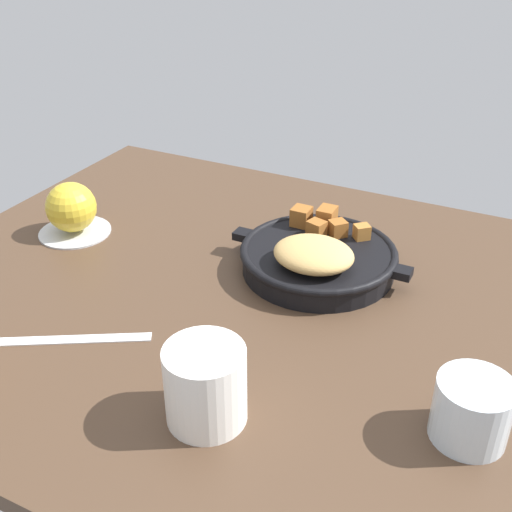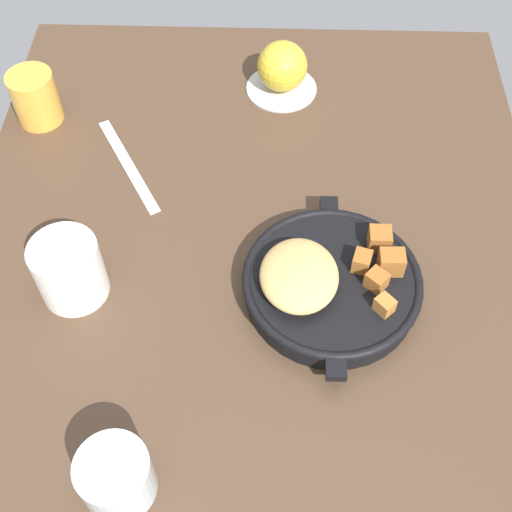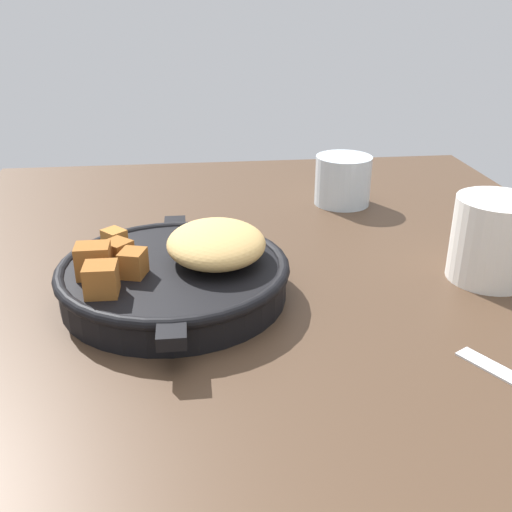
% 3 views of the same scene
% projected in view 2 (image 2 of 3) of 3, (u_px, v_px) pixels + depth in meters
% --- Properties ---
extents(ground_plane, '(1.05, 0.80, 0.02)m').
position_uv_depth(ground_plane, '(252.00, 277.00, 0.90)').
color(ground_plane, '#473323').
extents(cast_iron_skillet, '(0.27, 0.23, 0.07)m').
position_uv_depth(cast_iron_skillet, '(329.00, 283.00, 0.85)').
color(cast_iron_skillet, black).
rests_on(cast_iron_skillet, ground_plane).
extents(saucer_plate, '(0.11, 0.11, 0.01)m').
position_uv_depth(saucer_plate, '(281.00, 88.00, 1.10)').
color(saucer_plate, '#B7BABF').
rests_on(saucer_plate, ground_plane).
extents(red_apple, '(0.08, 0.08, 0.08)m').
position_uv_depth(red_apple, '(282.00, 66.00, 1.07)').
color(red_apple, gold).
rests_on(red_apple, saucer_plate).
extents(butter_knife, '(0.19, 0.12, 0.00)m').
position_uv_depth(butter_knife, '(128.00, 165.00, 1.00)').
color(butter_knife, silver).
rests_on(butter_knife, ground_plane).
extents(water_glass_short, '(0.08, 0.08, 0.07)m').
position_uv_depth(water_glass_short, '(116.00, 477.00, 0.70)').
color(water_glass_short, silver).
rests_on(water_glass_short, ground_plane).
extents(ceramic_mug_white, '(0.09, 0.09, 0.09)m').
position_uv_depth(ceramic_mug_white, '(69.00, 270.00, 0.84)').
color(ceramic_mug_white, silver).
rests_on(ceramic_mug_white, ground_plane).
extents(juice_glass_amber, '(0.07, 0.07, 0.08)m').
position_uv_depth(juice_glass_amber, '(35.00, 98.00, 1.03)').
color(juice_glass_amber, gold).
rests_on(juice_glass_amber, ground_plane).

